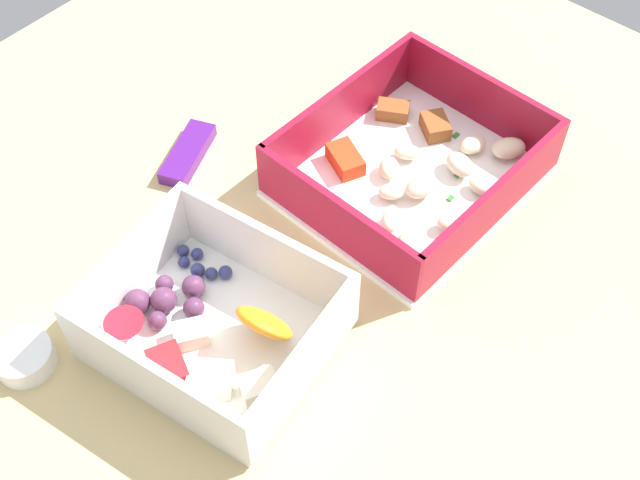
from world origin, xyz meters
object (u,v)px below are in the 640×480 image
fruit_bowl (209,326)px  candy_bar (188,154)px  pasta_container (412,168)px  paper_cup_liner (24,357)px

fruit_bowl → candy_bar: bearing=51.5°
pasta_container → candy_bar: bearing=124.5°
candy_bar → paper_cup_liner: size_ratio=1.62×
pasta_container → candy_bar: (-10.30, 16.22, -1.13)cm
fruit_bowl → paper_cup_liner: (-10.00, 8.76, -1.21)cm
fruit_bowl → candy_bar: fruit_bowl is taller
paper_cup_liner → candy_bar: bearing=15.1°
pasta_container → fruit_bowl: bearing=177.8°
candy_bar → paper_cup_liner: bearing=-164.9°
fruit_bowl → candy_bar: 18.68cm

